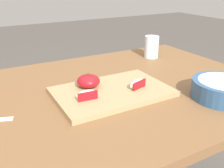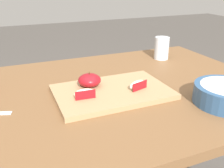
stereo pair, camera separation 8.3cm
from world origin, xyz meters
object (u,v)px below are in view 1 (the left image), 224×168
apple_half_skin_up (88,81)px  apple_wedge_left (137,84)px  apple_wedge_near_knife (87,95)px  cutting_board (112,92)px  drinking_glass_water (151,47)px  ceramic_fruit_bowl (223,89)px

apple_half_skin_up → apple_wedge_left: 0.16m
apple_wedge_near_knife → apple_half_skin_up: bearing=62.5°
apple_half_skin_up → apple_wedge_near_knife: 0.09m
cutting_board → apple_half_skin_up: (-0.06, 0.06, 0.03)m
apple_wedge_left → drinking_glass_water: 0.43m
apple_half_skin_up → ceramic_fruit_bowl: bearing=-35.5°
apple_half_skin_up → apple_wedge_left: size_ratio=1.12×
apple_wedge_left → ceramic_fruit_bowl: size_ratio=0.36×
apple_half_skin_up → drinking_glass_water: bearing=27.2°
apple_half_skin_up → drinking_glass_water: drinking_glass_water is taller
cutting_board → apple_half_skin_up: size_ratio=4.81×
apple_wedge_left → apple_half_skin_up: bearing=148.6°
apple_wedge_left → apple_wedge_near_knife: bearing=179.1°
cutting_board → apple_wedge_near_knife: bearing=-166.4°
apple_half_skin_up → cutting_board: bearing=-44.3°
apple_wedge_left → drinking_glass_water: size_ratio=0.67×
cutting_board → ceramic_fruit_bowl: ceramic_fruit_bowl is taller
apple_half_skin_up → drinking_glass_water: size_ratio=0.75×
apple_wedge_near_knife → apple_wedge_left: (0.18, -0.00, 0.00)m
apple_wedge_near_knife → drinking_glass_water: (0.48, 0.31, 0.02)m
apple_half_skin_up → apple_wedge_near_knife: apple_half_skin_up is taller
cutting_board → apple_wedge_left: bearing=-18.9°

